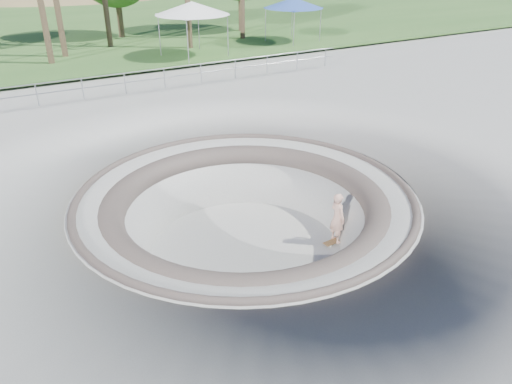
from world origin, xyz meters
TOP-DOWN VIEW (x-y plane):
  - ground at (0.00, 0.00)m, footprint 180.00×180.00m
  - skate_bowl at (0.00, 0.00)m, footprint 14.00×14.00m
  - grass_strip at (0.00, 34.00)m, footprint 180.00×36.00m
  - distant_hills at (3.78, 57.17)m, footprint 103.20×45.00m
  - safety_railing at (0.00, 12.00)m, footprint 25.00×0.06m
  - skateboard at (2.65, -1.21)m, footprint 0.91×0.32m
  - skater at (2.65, -1.21)m, footprint 0.42×0.63m
  - canopy_white at (6.25, 18.00)m, footprint 6.29×6.29m
  - canopy_blue at (14.49, 19.22)m, footprint 5.73×5.73m

SIDE VIEW (x-z plane):
  - distant_hills at x=3.78m, z-range -21.32..7.28m
  - skate_bowl at x=0.00m, z-range -3.88..0.22m
  - skateboard at x=2.65m, z-range -1.87..-1.78m
  - skater at x=2.65m, z-range -1.81..-0.11m
  - ground at x=0.00m, z-range 0.00..0.00m
  - grass_strip at x=0.00m, z-range 0.16..0.28m
  - safety_railing at x=0.00m, z-range 0.18..1.20m
  - canopy_blue at x=14.49m, z-range 1.40..4.36m
  - canopy_white at x=6.25m, z-range 1.50..4.76m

